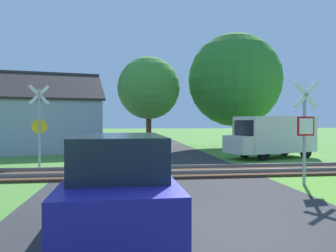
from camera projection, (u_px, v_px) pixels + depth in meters
The scene contains 10 objects.
ground_plane at pixel (196, 235), 5.77m from camera, with size 160.00×160.00×0.00m, color #4C8433.
road_asphalt at pixel (178, 206), 7.75m from camera, with size 7.43×80.00×0.01m, color #2D2D30.
rail_track at pixel (158, 172), 12.44m from camera, with size 60.00×2.60×0.22m.
stop_sign_near at pixel (305, 127), 10.23m from camera, with size 0.87×0.18×3.26m.
crossing_sign_far at pixel (39, 121), 14.16m from camera, with size 0.87×0.19×3.58m.
house at pixel (49, 123), 22.01m from camera, with size 7.87×7.93×5.28m.
tree_center at pixel (149, 88), 23.92m from camera, with size 4.55×4.55×6.69m.
tree_right at pixel (235, 80), 24.50m from camera, with size 6.94×6.94×8.54m.
mail_truck at pixel (273, 135), 17.68m from camera, with size 5.23×3.19×2.24m.
parked_car at pixel (119, 187), 5.54m from camera, with size 1.73×4.04×1.78m.
Camera 1 is at (-1.22, -5.62, 2.02)m, focal length 35.00 mm.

